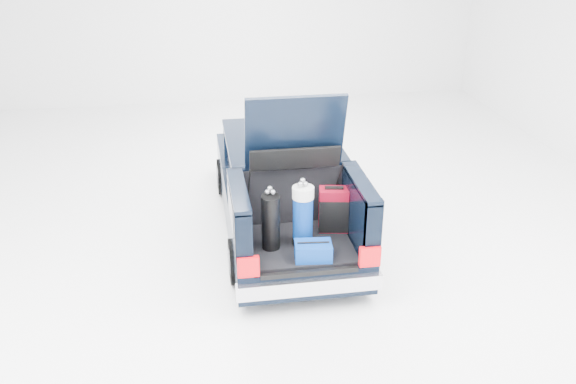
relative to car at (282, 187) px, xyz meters
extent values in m
plane|color=white|center=(0.00, -0.11, -0.67)|extent=(14.00, 14.00, 0.00)
cube|color=black|center=(0.00, 0.54, -0.17)|extent=(1.75, 3.00, 0.70)
cube|color=black|center=(0.00, 2.11, -0.27)|extent=(1.70, 0.30, 0.50)
cube|color=silver|center=(0.00, 2.25, -0.34)|extent=(1.72, 0.10, 0.22)
cube|color=black|center=(0.00, 0.04, 0.45)|extent=(1.55, 1.95, 0.54)
cube|color=black|center=(0.00, 0.04, 0.74)|extent=(1.62, 2.05, 0.06)
cube|color=black|center=(0.00, -1.61, -0.32)|extent=(1.75, 1.30, 0.40)
cube|color=black|center=(0.00, -1.59, -0.10)|extent=(1.32, 1.18, 0.05)
cube|color=black|center=(-0.78, -1.61, 0.30)|extent=(0.20, 1.30, 0.85)
cube|color=black|center=(0.78, -1.61, 0.30)|extent=(0.20, 1.30, 0.85)
cube|color=black|center=(-0.78, -1.61, 0.74)|extent=(0.20, 1.30, 0.06)
cube|color=black|center=(0.78, -1.61, 0.74)|extent=(0.20, 1.30, 0.06)
cube|color=black|center=(0.00, -0.99, 0.30)|extent=(1.36, 0.08, 0.84)
cube|color=silver|center=(0.00, -2.29, -0.29)|extent=(1.80, 0.12, 0.20)
cube|color=#B5070D|center=(-0.74, -2.26, 0.05)|extent=(0.26, 0.07, 0.26)
cube|color=#B5070D|center=(0.74, -2.26, 0.05)|extent=(0.26, 0.07, 0.26)
cube|color=black|center=(0.00, -2.25, -0.12)|extent=(1.20, 0.06, 0.06)
cube|color=black|center=(0.00, -1.16, 1.29)|extent=(1.28, 0.33, 1.03)
cube|color=black|center=(0.00, -1.12, 1.43)|extent=(0.95, 0.17, 0.54)
cylinder|color=black|center=(-0.82, 1.34, -0.36)|extent=(0.20, 0.62, 0.62)
cylinder|color=slate|center=(-0.82, 1.34, -0.36)|extent=(0.23, 0.36, 0.36)
cylinder|color=black|center=(0.82, 1.34, -0.36)|extent=(0.20, 0.62, 0.62)
cylinder|color=slate|center=(0.82, 1.34, -0.36)|extent=(0.23, 0.36, 0.36)
cylinder|color=black|center=(-0.82, -1.46, -0.36)|extent=(0.20, 0.62, 0.62)
cylinder|color=slate|center=(-0.82, -1.46, -0.36)|extent=(0.23, 0.36, 0.36)
cylinder|color=black|center=(0.82, -1.46, -0.36)|extent=(0.20, 0.62, 0.62)
cylinder|color=slate|center=(0.82, -1.46, -0.36)|extent=(0.23, 0.36, 0.36)
cube|color=maroon|center=(0.50, -1.31, 0.23)|extent=(0.42, 0.30, 0.60)
cube|color=black|center=(0.50, -1.31, 0.55)|extent=(0.25, 0.09, 0.03)
cube|color=black|center=(0.50, -1.43, 0.17)|extent=(0.39, 0.09, 0.46)
cylinder|color=black|center=(-0.39, -1.68, 0.30)|extent=(0.26, 0.31, 0.77)
cube|color=white|center=(-0.39, -1.58, 0.33)|extent=(0.09, 0.03, 0.27)
sphere|color=#99999E|center=(-0.43, -1.66, 0.72)|extent=(0.06, 0.06, 0.06)
sphere|color=#99999E|center=(-0.36, -1.71, 0.73)|extent=(0.06, 0.06, 0.06)
cylinder|color=black|center=(0.03, -1.64, -0.02)|extent=(0.29, 0.29, 0.11)
cylinder|color=navy|center=(0.03, -1.64, 0.32)|extent=(0.27, 0.27, 0.58)
cylinder|color=white|center=(0.03, -1.64, 0.66)|extent=(0.29, 0.29, 0.15)
sphere|color=#99999E|center=(0.06, -1.61, 0.77)|extent=(0.07, 0.07, 0.07)
sphere|color=#99999E|center=(0.03, -1.59, 0.81)|extent=(0.07, 0.07, 0.07)
cube|color=navy|center=(0.09, -2.01, 0.04)|extent=(0.48, 0.34, 0.22)
cylinder|color=black|center=(0.09, -2.01, 0.15)|extent=(0.39, 0.06, 0.02)
camera|label=1|loc=(-1.24, -8.35, 3.91)|focal=38.00mm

